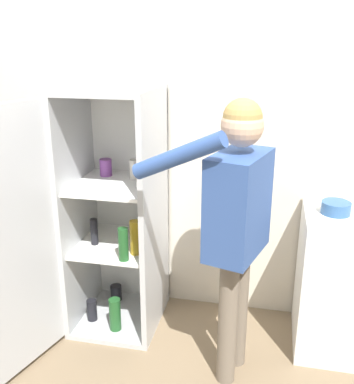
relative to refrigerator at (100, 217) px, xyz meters
name	(u,v)px	position (x,y,z in m)	size (l,w,h in m)	color
ground_plane	(125,381)	(0.32, -0.53, -0.82)	(12.00, 12.00, 0.00)	#7A664C
wall_back	(162,139)	(0.32, 0.45, 0.45)	(7.00, 0.06, 2.55)	beige
refrigerator	(100,217)	(0.00, 0.00, 0.00)	(0.78, 1.20, 1.67)	#B7BABC
person	(237,210)	(0.92, -0.29, 0.24)	(0.74, 0.56, 1.67)	#726656
counter	(348,283)	(1.62, 0.11, -0.36)	(0.61, 0.57, 0.93)	white
bowl	(336,208)	(1.49, 0.11, 0.15)	(0.18, 0.18, 0.08)	#335B8E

